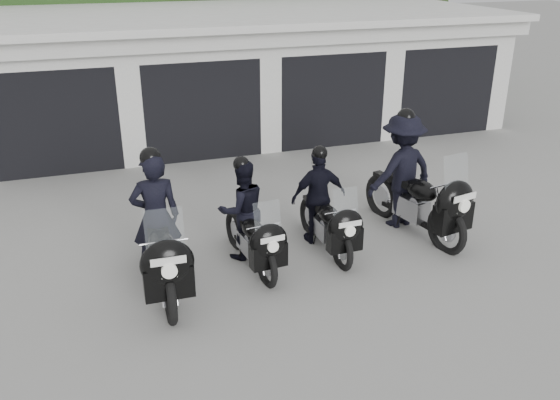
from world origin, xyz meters
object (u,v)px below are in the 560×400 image
object	(u,v)px
police_bike_a	(159,236)
police_bike_b	(247,218)
police_bike_c	(323,205)
police_bike_d	(409,179)

from	to	relation	value
police_bike_a	police_bike_b	size ratio (longest dim) A/B	1.21
police_bike_b	police_bike_c	distance (m)	1.27
police_bike_a	police_bike_c	size ratio (longest dim) A/B	1.21
police_bike_b	police_bike_c	xyz separation A→B (m)	(1.27, 0.12, 0.00)
police_bike_b	police_bike_a	bearing A→B (deg)	-170.19
police_bike_a	police_bike_d	xyz separation A→B (m)	(4.20, 0.64, 0.09)
police_bike_c	police_bike_d	size ratio (longest dim) A/B	0.81
police_bike_c	police_bike_d	bearing A→B (deg)	3.73
police_bike_b	police_bike_d	distance (m)	2.88
police_bike_a	police_bike_b	bearing A→B (deg)	17.12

